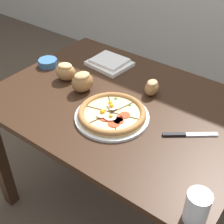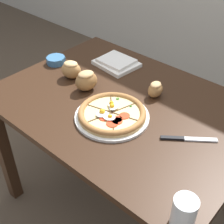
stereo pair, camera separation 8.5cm
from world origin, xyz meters
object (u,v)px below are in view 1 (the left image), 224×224
Objects in this scene: dining_table at (121,121)px; knife_main at (189,135)px; bread_piece_mid at (65,71)px; pizza at (112,114)px; ramekin_bowl at (48,62)px; bread_piece_near at (152,87)px; water_glass at (197,209)px; napkin_folded at (109,63)px; bread_piece_far at (82,82)px.

knife_main is (0.34, -0.02, 0.12)m from dining_table.
bread_piece_mid is (-0.33, -0.01, 0.16)m from dining_table.
pizza reaches higher than dining_table.
knife_main is at bearing -3.90° from ramekin_bowl.
water_glass is at bearing -47.85° from bread_piece_near.
dining_table is 11.04× the size of ramekin_bowl.
knife_main is 0.38m from water_glass.
dining_table is at bearing 137.97° from knife_main.
ramekin_bowl and napkin_folded have the same top height.
bread_piece_mid is 0.13m from bread_piece_far.
ramekin_bowl is (-0.53, 0.15, -0.00)m from pizza.
ramekin_bowl is at bearing 167.01° from bread_piece_far.
dining_table is 5.12× the size of napkin_folded.
knife_main is at bearing 1.35° from bread_piece_far.
dining_table is 0.36m from napkin_folded.
napkin_folded is 1.23× the size of knife_main.
bread_piece_near is 0.43m from bread_piece_mid.
water_glass is at bearing -34.54° from dining_table.
bread_piece_near reaches higher than ramekin_bowl.
bread_piece_mid is at bearing -160.55° from bread_piece_near.
water_glass is (0.44, -0.49, 0.01)m from bread_piece_near.
knife_main is (0.67, -0.01, -0.04)m from bread_piece_mid.
bread_piece_far is at bearing -12.99° from ramekin_bowl.
bread_piece_near is 0.46× the size of knife_main.
ramekin_bowl is 0.58m from bread_piece_near.
water_glass reaches higher than dining_table.
bread_piece_mid is (-0.09, -0.24, 0.03)m from napkin_folded.
knife_main is (0.27, -0.16, -0.03)m from bread_piece_near.
knife_main is (0.54, 0.01, -0.05)m from bread_piece_far.
bread_piece_near is at bearing 59.96° from dining_table.
bread_piece_mid is 1.09× the size of water_glass.
bread_piece_mid is at bearing 168.98° from bread_piece_far.
water_glass is at bearing -26.23° from pizza.
ramekin_bowl is 0.83× the size of bread_piece_far.
dining_table is 3.68× the size of pizza.
bread_piece_near is 0.69× the size of bread_piece_mid.
bread_piece_near is (0.08, 0.13, 0.15)m from dining_table.
ramekin_bowl is 0.86× the size of bread_piece_mid.
bread_piece_far is (0.05, -0.27, 0.03)m from napkin_folded.
knife_main reaches higher than dining_table.
dining_table is at bearing 145.46° from water_glass.
bread_piece_mid is (0.17, -0.04, 0.03)m from ramekin_bowl.
bread_piece_far reaches higher than ramekin_bowl.
napkin_folded is 1.78× the size of bread_piece_far.
pizza is 0.32m from knife_main.
bread_piece_near is at bearing -17.26° from napkin_folded.
pizza is at bearing -99.55° from bread_piece_near.
bread_piece_far is at bearing -11.02° from bread_piece_mid.
pizza is 0.38m from bread_piece_mid.
knife_main is at bearing 117.74° from water_glass.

